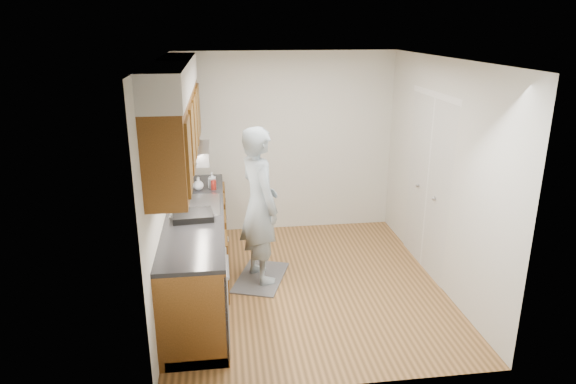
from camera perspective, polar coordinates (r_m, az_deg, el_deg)
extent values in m
plane|color=olive|center=(5.97, 2.00, -10.16)|extent=(3.50, 3.50, 0.00)
plane|color=white|center=(5.26, 2.31, 14.54)|extent=(3.50, 3.50, 0.00)
cube|color=beige|center=(5.45, -13.61, 0.76)|extent=(0.02, 3.50, 2.50)
cube|color=beige|center=(5.92, 16.62, 1.90)|extent=(0.02, 3.50, 2.50)
cube|color=beige|center=(7.16, -0.20, 5.43)|extent=(3.00, 0.02, 2.50)
cube|color=brown|center=(5.71, -10.00, -6.80)|extent=(0.60, 2.80, 0.90)
cube|color=black|center=(5.53, -10.42, -2.38)|extent=(0.63, 2.80, 0.04)
cube|color=#B2B2B7|center=(5.72, -10.17, -1.96)|extent=(0.48, 0.68, 0.14)
cube|color=#B2B2B7|center=(5.71, -10.20, -1.45)|extent=(0.52, 0.72, 0.01)
cube|color=#B2B2B7|center=(4.71, -6.82, -12.02)|extent=(0.03, 0.60, 0.80)
cube|color=brown|center=(5.29, -12.29, 6.78)|extent=(0.33, 2.80, 0.75)
cube|color=silver|center=(5.22, -12.68, 12.44)|extent=(0.35, 2.80, 0.30)
cube|color=#A5A5AA|center=(6.21, -10.84, 4.24)|extent=(0.46, 0.75, 0.16)
cube|color=silver|center=(6.24, 15.25, 0.69)|extent=(0.02, 1.22, 2.05)
cube|color=slate|center=(6.09, -3.03, -9.46)|extent=(0.76, 0.97, 0.02)
imported|color=#899BA7|center=(5.69, -3.20, -0.34)|extent=(0.69, 0.83, 2.02)
imported|color=silver|center=(6.07, -11.62, 1.09)|extent=(0.16, 0.16, 0.29)
imported|color=silver|center=(6.28, -8.44, 1.35)|extent=(0.09, 0.09, 0.19)
imported|color=silver|center=(6.22, -9.94, 0.96)|extent=(0.17, 0.17, 0.16)
cylinder|color=red|center=(6.21, -8.28, 0.80)|extent=(0.08, 0.08, 0.12)
cylinder|color=#A5A5AA|center=(6.25, -8.48, 0.91)|extent=(0.08, 0.08, 0.12)
cube|color=black|center=(5.33, -10.54, -2.58)|extent=(0.43, 0.37, 0.06)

